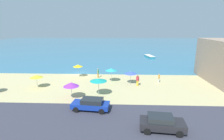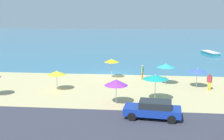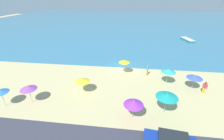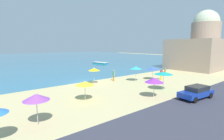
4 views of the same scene
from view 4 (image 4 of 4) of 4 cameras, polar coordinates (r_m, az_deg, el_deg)
ground_plane at (r=28.42m, az=-9.02°, el=-3.89°), size 160.00×160.00×0.00m
sea at (r=80.49m, az=-29.26°, el=2.93°), size 150.00×110.00×0.05m
coastal_road at (r=16.29m, az=26.09°, el=-13.74°), size 80.00×8.00×0.06m
beach_umbrella_0 at (r=20.04m, az=13.62°, el=-3.21°), size 2.08×2.08×2.35m
beach_umbrella_1 at (r=30.44m, az=13.20°, el=0.47°), size 2.05×2.05×2.18m
beach_umbrella_2 at (r=26.28m, az=-5.86°, el=0.20°), size 1.79×1.79×2.53m
beach_umbrella_3 at (r=18.62m, az=-8.85°, el=-4.32°), size 1.99×1.99×2.16m
beach_umbrella_4 at (r=13.89m, az=-23.50°, el=-8.12°), size 1.89×1.89×2.46m
beach_umbrella_6 at (r=23.48m, az=16.46°, el=-0.96°), size 2.36×2.36×2.56m
beach_umbrella_7 at (r=28.47m, az=7.77°, el=0.73°), size 2.05×2.05×2.52m
bather_0 at (r=28.65m, az=0.58°, el=-1.62°), size 0.32×0.55×1.81m
bather_1 at (r=35.07m, az=16.99°, el=-0.41°), size 0.36×0.51×1.58m
bather_2 at (r=30.89m, az=15.85°, el=-1.20°), size 0.50×0.38×1.83m
parked_car_4 at (r=21.31m, az=25.81°, el=-6.45°), size 4.48×2.22×1.40m
skiff_nearshore at (r=54.73m, az=-3.87°, el=2.29°), size 2.86×5.58×0.54m
harbor_fortress at (r=49.84m, az=26.98°, el=6.66°), size 13.59×11.25×14.72m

